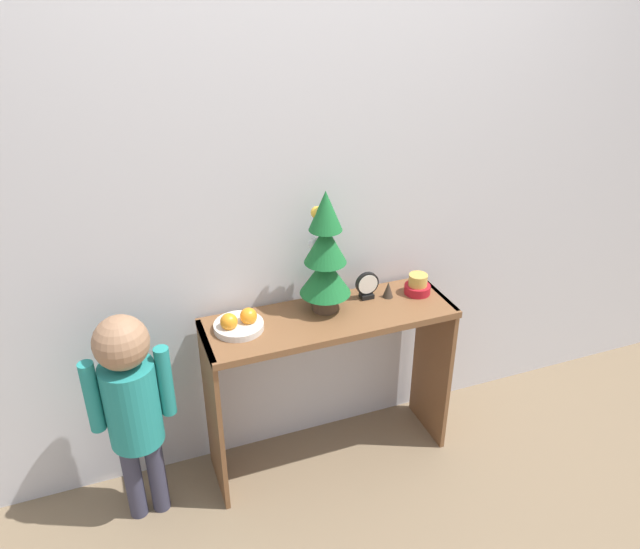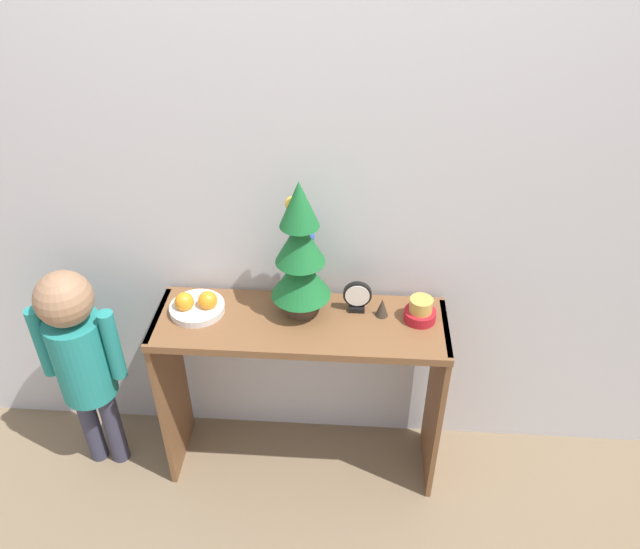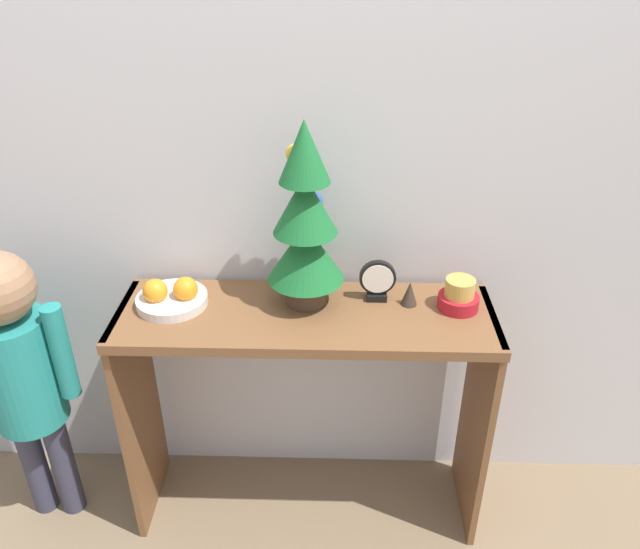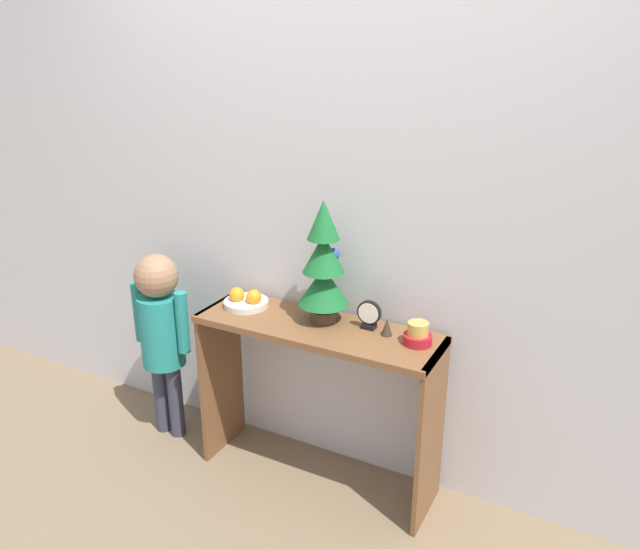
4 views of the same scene
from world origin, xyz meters
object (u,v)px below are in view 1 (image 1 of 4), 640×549
(fruit_bowl, at_px, (239,323))
(desk_clock, at_px, (367,286))
(figurine, at_px, (388,290))
(singing_bowl, at_px, (418,285))
(mini_tree, at_px, (324,254))
(child_figure, at_px, (131,397))

(fruit_bowl, bearing_deg, desk_clock, 4.64)
(figurine, bearing_deg, singing_bowl, -6.32)
(desk_clock, xyz_separation_m, figurine, (0.09, -0.02, -0.02))
(mini_tree, xyz_separation_m, desk_clock, (0.21, 0.02, -0.20))
(mini_tree, bearing_deg, child_figure, -173.09)
(figurine, distance_m, child_figure, 1.15)
(mini_tree, bearing_deg, fruit_bowl, -175.72)
(fruit_bowl, xyz_separation_m, figurine, (0.67, 0.02, 0.01))
(mini_tree, distance_m, child_figure, 0.93)
(fruit_bowl, height_order, desk_clock, desk_clock)
(fruit_bowl, relative_size, singing_bowl, 1.74)
(mini_tree, relative_size, figurine, 7.26)
(mini_tree, distance_m, figurine, 0.37)
(mini_tree, distance_m, fruit_bowl, 0.44)
(desk_clock, bearing_deg, mini_tree, -174.70)
(singing_bowl, height_order, figurine, singing_bowl)
(child_figure, bearing_deg, mini_tree, 6.91)
(child_figure, bearing_deg, singing_bowl, 3.64)
(figurine, bearing_deg, child_figure, -175.16)
(fruit_bowl, bearing_deg, figurine, 1.96)
(mini_tree, height_order, figurine, mini_tree)
(singing_bowl, relative_size, desk_clock, 0.93)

